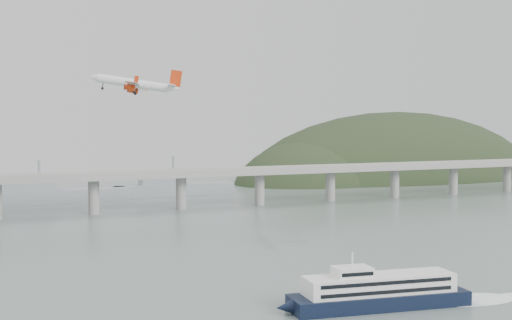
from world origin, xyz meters
TOP-DOWN VIEW (x-y plane):
  - ground at (0.00, 0.00)m, footprint 900.00×900.00m
  - bridge at (-1.15, 200.00)m, footprint 800.00×22.00m
  - headland at (285.18, 331.75)m, footprint 365.00×155.00m
  - ferry at (0.36, -22.72)m, footprint 81.26×23.22m
  - airliner at (-30.80, 107.98)m, footprint 37.29×34.89m

SIDE VIEW (x-z plane):
  - headland at x=285.18m, z-range -97.34..58.66m
  - ground at x=0.00m, z-range 0.00..0.00m
  - ferry at x=0.36m, z-range -3.52..11.86m
  - bridge at x=-1.15m, z-range 5.70..29.60m
  - airliner at x=-30.80m, z-range 60.62..71.36m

